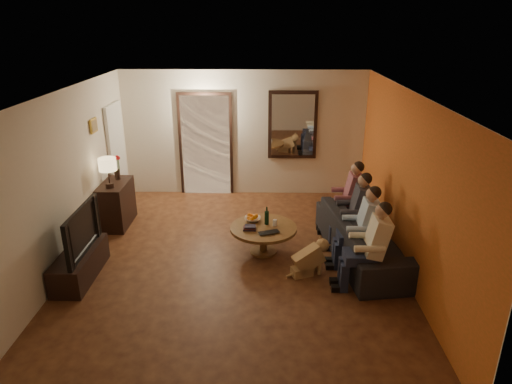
{
  "coord_description": "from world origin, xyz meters",
  "views": [
    {
      "loc": [
        0.42,
        -6.24,
        3.57
      ],
      "look_at": [
        0.3,
        0.3,
        1.05
      ],
      "focal_mm": 32.0,
      "sensor_mm": 36.0,
      "label": 1
    }
  ],
  "objects_px": {
    "person_a": "(372,250)",
    "tv_stand": "(80,264)",
    "dresser": "(117,204)",
    "table_lamp": "(108,173)",
    "person_c": "(355,214)",
    "sofa": "(364,237)",
    "dog": "(309,257)",
    "coffee_table": "(263,239)",
    "wine_bottle": "(267,215)",
    "bowl": "(253,219)",
    "laptop": "(270,234)",
    "person_b": "(363,231)",
    "person_d": "(349,200)",
    "tv": "(75,230)"
  },
  "relations": [
    {
      "from": "dresser",
      "to": "table_lamp",
      "type": "height_order",
      "value": "table_lamp"
    },
    {
      "from": "tv",
      "to": "person_d",
      "type": "xyz_separation_m",
      "value": [
        4.15,
        1.58,
        -0.15
      ]
    },
    {
      "from": "person_b",
      "to": "dog",
      "type": "xyz_separation_m",
      "value": [
        -0.81,
        -0.25,
        -0.32
      ]
    },
    {
      "from": "coffee_table",
      "to": "tv",
      "type": "bearing_deg",
      "value": -163.23
    },
    {
      "from": "dresser",
      "to": "person_a",
      "type": "relative_size",
      "value": 0.75
    },
    {
      "from": "tv",
      "to": "table_lamp",
      "type": "bearing_deg",
      "value": 0.0
    },
    {
      "from": "sofa",
      "to": "person_c",
      "type": "distance_m",
      "value": 0.4
    },
    {
      "from": "dresser",
      "to": "laptop",
      "type": "xyz_separation_m",
      "value": [
        2.77,
        -1.3,
        0.06
      ]
    },
    {
      "from": "table_lamp",
      "to": "wine_bottle",
      "type": "distance_m",
      "value": 2.85
    },
    {
      "from": "tv",
      "to": "person_c",
      "type": "distance_m",
      "value": 4.26
    },
    {
      "from": "table_lamp",
      "to": "dog",
      "type": "relative_size",
      "value": 0.96
    },
    {
      "from": "table_lamp",
      "to": "wine_bottle",
      "type": "height_order",
      "value": "table_lamp"
    },
    {
      "from": "sofa",
      "to": "bowl",
      "type": "height_order",
      "value": "sofa"
    },
    {
      "from": "sofa",
      "to": "table_lamp",
      "type": "bearing_deg",
      "value": 69.65
    },
    {
      "from": "wine_bottle",
      "to": "laptop",
      "type": "bearing_deg",
      "value": -82.5
    },
    {
      "from": "wine_bottle",
      "to": "laptop",
      "type": "height_order",
      "value": "wine_bottle"
    },
    {
      "from": "tv_stand",
      "to": "sofa",
      "type": "distance_m",
      "value": 4.3
    },
    {
      "from": "dresser",
      "to": "person_d",
      "type": "height_order",
      "value": "person_d"
    },
    {
      "from": "person_c",
      "to": "sofa",
      "type": "bearing_deg",
      "value": -71.57
    },
    {
      "from": "person_d",
      "to": "bowl",
      "type": "relative_size",
      "value": 4.63
    },
    {
      "from": "tv",
      "to": "coffee_table",
      "type": "distance_m",
      "value": 2.84
    },
    {
      "from": "person_a",
      "to": "person_b",
      "type": "height_order",
      "value": "same"
    },
    {
      "from": "tv_stand",
      "to": "coffee_table",
      "type": "relative_size",
      "value": 1.16
    },
    {
      "from": "dresser",
      "to": "dog",
      "type": "height_order",
      "value": "dresser"
    },
    {
      "from": "laptop",
      "to": "tv",
      "type": "bearing_deg",
      "value": 169.75
    },
    {
      "from": "sofa",
      "to": "wine_bottle",
      "type": "bearing_deg",
      "value": 73.6
    },
    {
      "from": "table_lamp",
      "to": "laptop",
      "type": "distance_m",
      "value": 3.03
    },
    {
      "from": "person_b",
      "to": "person_a",
      "type": "bearing_deg",
      "value": -90.0
    },
    {
      "from": "dresser",
      "to": "tv_stand",
      "type": "xyz_separation_m",
      "value": [
        0.0,
        -1.82,
        -0.19
      ]
    },
    {
      "from": "person_c",
      "to": "person_d",
      "type": "distance_m",
      "value": 0.6
    },
    {
      "from": "tv_stand",
      "to": "dog",
      "type": "bearing_deg",
      "value": 2.22
    },
    {
      "from": "sofa",
      "to": "laptop",
      "type": "xyz_separation_m",
      "value": [
        -1.48,
        -0.16,
        0.11
      ]
    },
    {
      "from": "coffee_table",
      "to": "wine_bottle",
      "type": "xyz_separation_m",
      "value": [
        0.05,
        0.1,
        0.38
      ]
    },
    {
      "from": "tv",
      "to": "tv_stand",
      "type": "bearing_deg",
      "value": -180.0
    },
    {
      "from": "tv_stand",
      "to": "dog",
      "type": "distance_m",
      "value": 3.33
    },
    {
      "from": "tv_stand",
      "to": "person_a",
      "type": "relative_size",
      "value": 1.03
    },
    {
      "from": "person_d",
      "to": "wine_bottle",
      "type": "distance_m",
      "value": 1.58
    },
    {
      "from": "coffee_table",
      "to": "bowl",
      "type": "height_order",
      "value": "bowl"
    },
    {
      "from": "dresser",
      "to": "sofa",
      "type": "xyz_separation_m",
      "value": [
        4.25,
        -1.14,
        -0.05
      ]
    },
    {
      "from": "table_lamp",
      "to": "person_d",
      "type": "height_order",
      "value": "table_lamp"
    },
    {
      "from": "dog",
      "to": "bowl",
      "type": "xyz_separation_m",
      "value": [
        -0.84,
        0.9,
        0.2
      ]
    },
    {
      "from": "person_b",
      "to": "person_d",
      "type": "xyz_separation_m",
      "value": [
        0.0,
        1.2,
        0.0
      ]
    },
    {
      "from": "person_a",
      "to": "tv_stand",
      "type": "bearing_deg",
      "value": 177.0
    },
    {
      "from": "person_b",
      "to": "dog",
      "type": "height_order",
      "value": "person_b"
    },
    {
      "from": "person_b",
      "to": "person_d",
      "type": "bearing_deg",
      "value": 90.0
    },
    {
      "from": "dog",
      "to": "coffee_table",
      "type": "xyz_separation_m",
      "value": [
        -0.66,
        0.68,
        -0.06
      ]
    },
    {
      "from": "dresser",
      "to": "laptop",
      "type": "height_order",
      "value": "dresser"
    },
    {
      "from": "person_d",
      "to": "bowl",
      "type": "distance_m",
      "value": 1.75
    },
    {
      "from": "table_lamp",
      "to": "person_d",
      "type": "distance_m",
      "value": 4.17
    },
    {
      "from": "person_c",
      "to": "person_d",
      "type": "height_order",
      "value": "same"
    }
  ]
}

